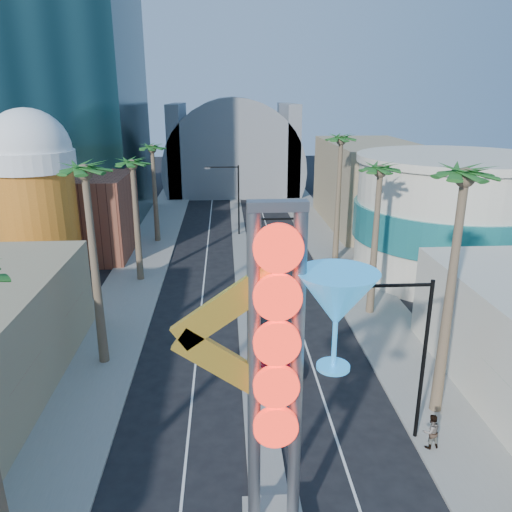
{
  "coord_description": "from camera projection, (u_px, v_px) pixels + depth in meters",
  "views": [
    {
      "loc": [
        -1.53,
        -11.21,
        15.52
      ],
      "look_at": [
        0.4,
        19.44,
        5.48
      ],
      "focal_mm": 35.0,
      "sensor_mm": 36.0,
      "label": 1
    }
  ],
  "objects": [
    {
      "name": "beer_mug",
      "position": [
        35.0,
        192.0,
        40.55
      ],
      "size": [
        7.0,
        7.0,
        14.5
      ],
      "color": "#C8681A",
      "rests_on": "ground"
    },
    {
      "name": "streetlight_1",
      "position": [
        234.0,
        193.0,
        55.74
      ],
      "size": [
        3.79,
        0.25,
        8.0
      ],
      "color": "black",
      "rests_on": "ground"
    },
    {
      "name": "palm_1",
      "position": [
        86.0,
        185.0,
        26.83
      ],
      "size": [
        2.4,
        2.4,
        12.7
      ],
      "color": "brown",
      "rests_on": "ground"
    },
    {
      "name": "hotel_tower",
      "position": [
        38.0,
        4.0,
        55.8
      ],
      "size": [
        20.0,
        20.0,
        50.0
      ],
      "primitive_type": "cube",
      "color": "black",
      "rests_on": "ground"
    },
    {
      "name": "neon_sign",
      "position": [
        301.0,
        360.0,
        16.14
      ],
      "size": [
        6.53,
        2.6,
        12.55
      ],
      "color": "gray",
      "rests_on": "ground"
    },
    {
      "name": "median",
      "position": [
        241.0,
        250.0,
        51.57
      ],
      "size": [
        1.6,
        84.0,
        0.15
      ],
      "primitive_type": "cube",
      "color": "gray",
      "rests_on": "ground"
    },
    {
      "name": "streetlight_0",
      "position": [
        258.0,
        262.0,
        33.04
      ],
      "size": [
        3.79,
        0.25,
        8.0
      ],
      "color": "black",
      "rests_on": "ground"
    },
    {
      "name": "palm_6",
      "position": [
        380.0,
        180.0,
        33.87
      ],
      "size": [
        2.4,
        2.4,
        11.7
      ],
      "color": "brown",
      "rests_on": "ground"
    },
    {
      "name": "sidewalk_east",
      "position": [
        338.0,
        257.0,
        49.3
      ],
      "size": [
        5.0,
        100.0,
        0.15
      ],
      "primitive_type": "cube",
      "color": "gray",
      "rests_on": "ground"
    },
    {
      "name": "red_pickup",
      "position": [
        275.0,
        359.0,
        29.24
      ],
      "size": [
        2.8,
        5.05,
        1.34
      ],
      "primitive_type": "imported",
      "rotation": [
        0.0,
        0.0,
        0.13
      ],
      "color": "maroon",
      "rests_on": "ground"
    },
    {
      "name": "palm_7",
      "position": [
        341.0,
        148.0,
        44.98
      ],
      "size": [
        2.4,
        2.4,
        12.7
      ],
      "color": "brown",
      "rests_on": "ground"
    },
    {
      "name": "canopy",
      "position": [
        234.0,
        164.0,
        82.51
      ],
      "size": [
        22.0,
        16.0,
        22.0
      ],
      "color": "slate",
      "rests_on": "ground"
    },
    {
      "name": "palm_2",
      "position": [
        133.0,
        171.0,
        40.52
      ],
      "size": [
        2.4,
        2.4,
        11.2
      ],
      "color": "brown",
      "rests_on": "ground"
    },
    {
      "name": "streetlight_2",
      "position": [
        415.0,
        347.0,
        22.04
      ],
      "size": [
        3.45,
        0.25,
        8.0
      ],
      "color": "black",
      "rests_on": "ground"
    },
    {
      "name": "brick_filler_west",
      "position": [
        79.0,
        215.0,
        49.4
      ],
      "size": [
        10.0,
        10.0,
        8.0
      ],
      "primitive_type": "cube",
      "color": "brown",
      "rests_on": "ground"
    },
    {
      "name": "filler_east",
      "position": [
        369.0,
        184.0,
        60.49
      ],
      "size": [
        10.0,
        20.0,
        10.0
      ],
      "primitive_type": "cube",
      "color": "tan",
      "rests_on": "ground"
    },
    {
      "name": "palm_3",
      "position": [
        152.0,
        154.0,
        51.91
      ],
      "size": [
        2.4,
        2.4,
        11.2
      ],
      "color": "brown",
      "rests_on": "ground"
    },
    {
      "name": "turquoise_building",
      "position": [
        450.0,
        217.0,
        43.46
      ],
      "size": [
        16.6,
        16.6,
        10.6
      ],
      "color": "beige",
      "rests_on": "ground"
    },
    {
      "name": "sidewalk_west",
      "position": [
        144.0,
        261.0,
        48.16
      ],
      "size": [
        5.0,
        100.0,
        0.15
      ],
      "primitive_type": "cube",
      "color": "gray",
      "rests_on": "ground"
    },
    {
      "name": "palm_5",
      "position": [
        463.0,
        194.0,
        22.07
      ],
      "size": [
        2.4,
        2.4,
        13.2
      ],
      "color": "brown",
      "rests_on": "ground"
    },
    {
      "name": "pedestrian_b",
      "position": [
        431.0,
        431.0,
        22.52
      ],
      "size": [
        0.91,
        0.77,
        1.68
      ],
      "primitive_type": "imported",
      "rotation": [
        0.0,
        0.0,
        3.31
      ],
      "color": "gray",
      "rests_on": "sidewalk_east"
    }
  ]
}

